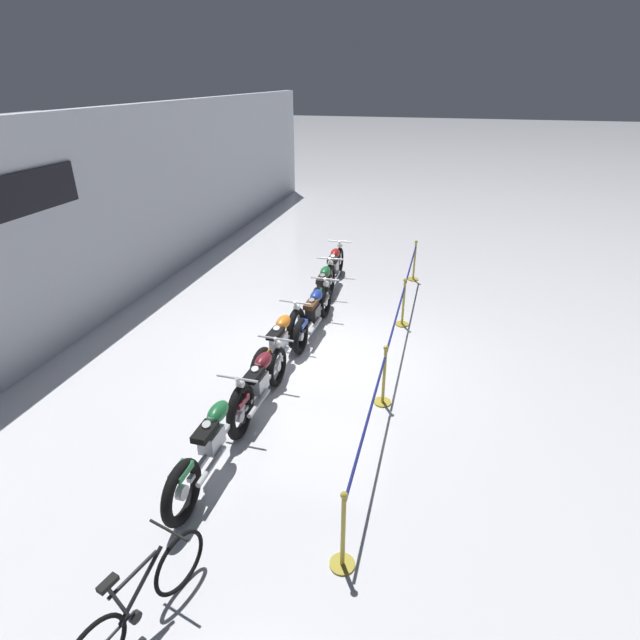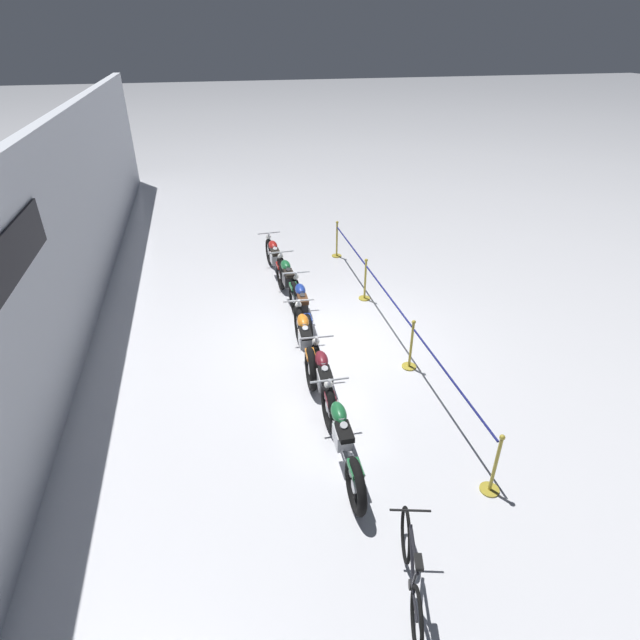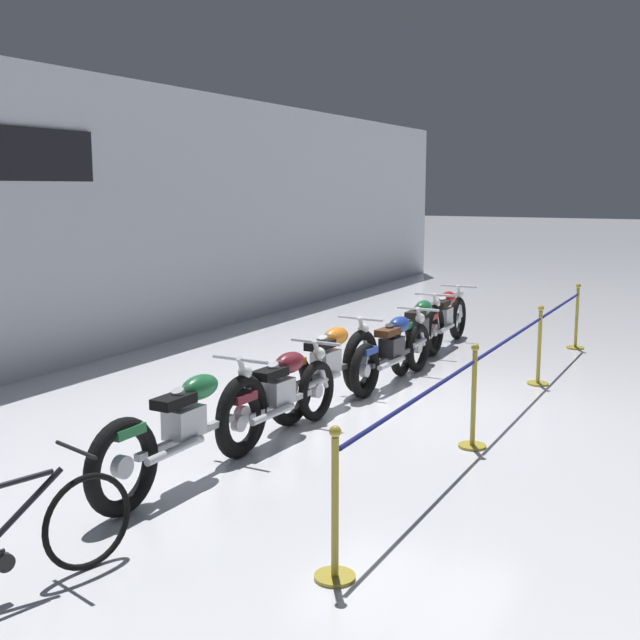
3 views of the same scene
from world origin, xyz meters
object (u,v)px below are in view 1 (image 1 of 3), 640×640
Objects in this scene: bicycle at (140,603)px; motorcycle_green_0 at (214,441)px; motorcycle_red_5 at (334,268)px; motorcycle_blue_3 at (314,313)px; motorcycle_maroon_1 at (260,383)px; stanchion_far_right at (414,267)px; stanchion_mid_left at (384,384)px; motorcycle_orange_2 at (280,344)px; motorcycle_green_4 at (324,288)px; stanchion_mid_right at (403,309)px; stanchion_far_left at (384,367)px.

motorcycle_green_0 is at bearing 6.65° from bicycle.
motorcycle_green_0 reaches higher than motorcycle_red_5.
motorcycle_green_0 reaches higher than motorcycle_blue_3.
stanchion_far_right is at bearing -16.66° from motorcycle_maroon_1.
motorcycle_maroon_1 is 2.01× the size of stanchion_mid_left.
motorcycle_maroon_1 is 5.32m from motorcycle_red_5.
motorcycle_orange_2 reaches higher than motorcycle_green_4.
bicycle is (-2.14, -0.25, -0.12)m from motorcycle_green_0.
motorcycle_green_4 is at bearing -2.72° from motorcycle_orange_2.
stanchion_far_right reaches higher than motorcycle_orange_2.
motorcycle_maroon_1 is 1.24m from motorcycle_orange_2.
motorcycle_maroon_1 is 0.94× the size of motorcycle_green_4.
motorcycle_green_4 is at bearing 0.98° from bicycle.
stanchion_far_right is (2.30, -1.81, -0.13)m from motorcycle_green_4.
motorcycle_green_4 is 2.15× the size of stanchion_mid_right.
motorcycle_green_4 is at bearing 4.78° from motorcycle_blue_3.
motorcycle_blue_3 is 2.76m from stanchion_far_left.
bicycle is at bearing 166.71° from stanchion_mid_right.
motorcycle_maroon_1 is 0.24× the size of stanchion_far_left.
stanchion_mid_right reaches higher than bicycle.
stanchion_mid_right reaches higher than motorcycle_red_5.
stanchion_mid_right reaches higher than motorcycle_green_0.
motorcycle_orange_2 is 2.99m from stanchion_mid_right.
motorcycle_green_4 reaches higher than motorcycle_maroon_1.
motorcycle_maroon_1 is at bearing -179.39° from motorcycle_red_5.
stanchion_far_right is at bearing -38.23° from motorcycle_green_4.
motorcycle_red_5 is at bearing 4.40° from motorcycle_blue_3.
bicycle is 7.31m from stanchion_mid_right.
stanchion_mid_left and stanchion_mid_right have the same top height.
motorcycle_blue_3 is 1.23m from motorcycle_green_4.
motorcycle_red_5 is at bearing -0.36° from motorcycle_orange_2.
motorcycle_orange_2 is at bearing 3.79° from motorcycle_maroon_1.
stanchion_mid_right and stanchion_far_right have the same top height.
stanchion_mid_left reaches higher than motorcycle_blue_3.
motorcycle_green_0 is at bearing 165.85° from stanchion_far_right.
stanchion_mid_left is 1.00× the size of stanchion_far_right.
stanchion_mid_right is (2.99, 0.00, -0.36)m from stanchion_far_left.
motorcycle_orange_2 is at bearing 71.94° from stanchion_mid_left.
motorcycle_red_5 is 5.17m from stanchion_far_left.
stanchion_far_right is at bearing -14.15° from motorcycle_green_0.
motorcycle_orange_2 is 4.08m from motorcycle_red_5.
motorcycle_green_4 is 1.85m from stanchion_mid_right.
motorcycle_orange_2 is at bearing 158.68° from stanchion_far_right.
motorcycle_orange_2 is 2.67m from motorcycle_green_4.
motorcycle_green_0 is at bearing 136.97° from stanchion_mid_left.
motorcycle_green_0 is 1.08× the size of motorcycle_green_4.
motorcycle_orange_2 is 0.28× the size of stanchion_far_left.
motorcycle_red_5 is (5.32, 0.06, 0.00)m from motorcycle_maroon_1.
motorcycle_red_5 is at bearing 4.07° from motorcycle_green_4.
stanchion_far_right is (5.68, 0.00, -0.36)m from stanchion_far_left.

